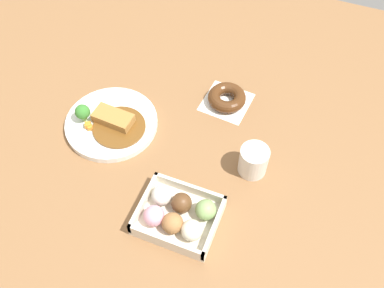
% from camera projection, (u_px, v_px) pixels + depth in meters
% --- Properties ---
extents(ground_plane, '(1.60, 1.60, 0.00)m').
position_uv_depth(ground_plane, '(154.00, 146.00, 1.11)').
color(ground_plane, brown).
extents(curry_plate, '(0.25, 0.25, 0.07)m').
position_uv_depth(curry_plate, '(111.00, 122.00, 1.14)').
color(curry_plate, white).
rests_on(curry_plate, ground_plane).
extents(donut_box, '(0.18, 0.15, 0.06)m').
position_uv_depth(donut_box, '(178.00, 214.00, 0.96)').
color(donut_box, beige).
rests_on(donut_box, ground_plane).
extents(chocolate_ring_donut, '(0.14, 0.14, 0.04)m').
position_uv_depth(chocolate_ring_donut, '(227.00, 98.00, 1.18)').
color(chocolate_ring_donut, white).
rests_on(chocolate_ring_donut, ground_plane).
extents(coffee_mug, '(0.07, 0.07, 0.08)m').
position_uv_depth(coffee_mug, '(253.00, 161.00, 1.04)').
color(coffee_mug, silver).
rests_on(coffee_mug, ground_plane).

